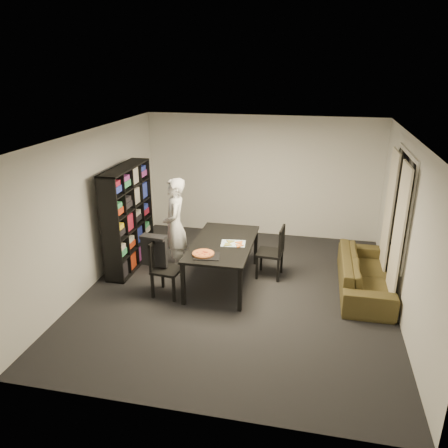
% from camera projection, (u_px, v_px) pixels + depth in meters
% --- Properties ---
extents(room, '(5.01, 5.51, 2.61)m').
position_uv_depth(room, '(239.00, 219.00, 6.86)').
color(room, black).
rests_on(room, ground).
extents(window_pane, '(0.02, 1.40, 1.60)m').
position_uv_depth(window_pane, '(401.00, 206.00, 6.85)').
color(window_pane, black).
rests_on(window_pane, room).
extents(window_frame, '(0.03, 1.52, 1.72)m').
position_uv_depth(window_frame, '(401.00, 206.00, 6.85)').
color(window_frame, white).
rests_on(window_frame, room).
extents(curtain_left, '(0.03, 0.70, 2.25)m').
position_uv_depth(curtain_left, '(398.00, 238.00, 6.51)').
color(curtain_left, silver).
rests_on(curtain_left, room).
extents(curtain_right, '(0.03, 0.70, 2.25)m').
position_uv_depth(curtain_right, '(388.00, 216.00, 7.47)').
color(curtain_right, silver).
rests_on(curtain_right, room).
extents(bookshelf, '(0.35, 1.50, 1.90)m').
position_uv_depth(bookshelf, '(128.00, 218.00, 7.95)').
color(bookshelf, black).
rests_on(bookshelf, room).
extents(dining_table, '(1.00, 1.81, 0.75)m').
position_uv_depth(dining_table, '(223.00, 246.00, 7.40)').
color(dining_table, black).
rests_on(dining_table, room).
extents(chair_left, '(0.48, 0.48, 0.94)m').
position_uv_depth(chair_left, '(162.00, 264.00, 7.09)').
color(chair_left, black).
rests_on(chair_left, room).
extents(chair_right, '(0.47, 0.47, 0.95)m').
position_uv_depth(chair_right, '(275.00, 249.00, 7.66)').
color(chair_right, black).
rests_on(chair_right, room).
extents(draped_jacket, '(0.44, 0.23, 0.52)m').
position_uv_depth(draped_jacket, '(154.00, 249.00, 7.04)').
color(draped_jacket, black).
rests_on(draped_jacket, chair_left).
extents(person, '(0.59, 0.73, 1.75)m').
position_uv_depth(person, '(175.00, 226.00, 7.77)').
color(person, white).
rests_on(person, room).
extents(baking_tray, '(0.44, 0.37, 0.01)m').
position_uv_depth(baking_tray, '(207.00, 256.00, 6.85)').
color(baking_tray, black).
rests_on(baking_tray, dining_table).
extents(pepperoni_pizza, '(0.35, 0.35, 0.03)m').
position_uv_depth(pepperoni_pizza, '(203.00, 254.00, 6.89)').
color(pepperoni_pizza, brown).
rests_on(pepperoni_pizza, dining_table).
extents(kitchen_towel, '(0.43, 0.34, 0.01)m').
position_uv_depth(kitchen_towel, '(233.00, 243.00, 7.33)').
color(kitchen_towel, white).
rests_on(kitchen_towel, dining_table).
extents(pizza_slices, '(0.41, 0.36, 0.01)m').
position_uv_depth(pizza_slices, '(234.00, 244.00, 7.30)').
color(pizza_slices, '#BF823B').
rests_on(pizza_slices, dining_table).
extents(sofa, '(0.80, 2.04, 0.60)m').
position_uv_depth(sofa, '(365.00, 274.00, 7.29)').
color(sofa, '#473E1C').
rests_on(sofa, room).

